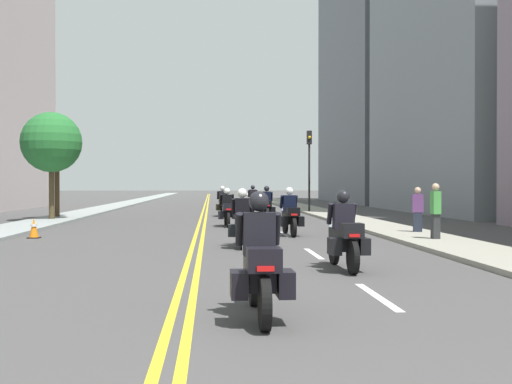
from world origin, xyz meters
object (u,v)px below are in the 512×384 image
(motorcycle_4, at_px, (227,210))
(motorcycle_1, at_px, (344,237))
(motorcycle_3, at_px, (290,216))
(street_tree_0, at_px, (57,150))
(motorcycle_2, at_px, (242,223))
(motorcycle_5, at_px, (267,207))
(motorcycle_0, at_px, (260,267))
(traffic_cone_0, at_px, (34,228))
(motorcycle_6, at_px, (223,204))
(traffic_light_far, at_px, (309,157))
(motorcycle_7, at_px, (253,201))
(pedestrian_0, at_px, (436,212))
(street_tree_1, at_px, (51,143))
(pedestrian_1, at_px, (418,211))

(motorcycle_4, bearing_deg, motorcycle_1, -84.17)
(motorcycle_3, height_order, street_tree_0, street_tree_0)
(motorcycle_2, bearing_deg, motorcycle_5, 84.31)
(motorcycle_0, bearing_deg, traffic_cone_0, 115.50)
(motorcycle_6, distance_m, traffic_light_far, 6.82)
(motorcycle_2, bearing_deg, motorcycle_3, 67.18)
(motorcycle_0, xyz_separation_m, motorcycle_2, (0.23, 9.21, -0.01))
(motorcycle_5, relative_size, motorcycle_7, 1.02)
(traffic_cone_0, bearing_deg, motorcycle_6, 64.95)
(motorcycle_1, height_order, motorcycle_5, motorcycle_5)
(motorcycle_0, height_order, pedestrian_0, pedestrian_0)
(pedestrian_0, bearing_deg, street_tree_0, -133.44)
(motorcycle_2, xyz_separation_m, motorcycle_3, (1.77, 3.76, 0.01))
(motorcycle_1, bearing_deg, street_tree_0, 115.64)
(traffic_cone_0, bearing_deg, traffic_light_far, 55.83)
(motorcycle_2, xyz_separation_m, street_tree_1, (-8.17, 12.67, 2.98))
(motorcycle_3, xyz_separation_m, pedestrian_0, (3.92, -2.84, 0.23))
(traffic_light_far, xyz_separation_m, street_tree_0, (-13.40, -5.40, 0.03))
(traffic_light_far, bearing_deg, motorcycle_1, -97.26)
(motorcycle_3, distance_m, traffic_light_far, 16.95)
(traffic_light_far, bearing_deg, motorcycle_3, -101.03)
(motorcycle_6, distance_m, traffic_cone_0, 14.69)
(motorcycle_4, height_order, traffic_light_far, traffic_light_far)
(motorcycle_3, height_order, pedestrian_0, pedestrian_0)
(motorcycle_3, relative_size, street_tree_1, 0.43)
(motorcycle_4, relative_size, motorcycle_6, 0.91)
(motorcycle_0, distance_m, traffic_light_far, 29.98)
(motorcycle_1, distance_m, street_tree_0, 22.21)
(motorcycle_3, xyz_separation_m, pedestrian_1, (4.27, -0.16, 0.17))
(motorcycle_2, distance_m, pedestrian_1, 7.04)
(traffic_cone_0, bearing_deg, pedestrian_1, 1.04)
(motorcycle_2, bearing_deg, pedestrian_1, 33.19)
(motorcycle_1, xyz_separation_m, motorcycle_6, (-2.02, 21.43, -0.01))
(pedestrian_1, bearing_deg, motorcycle_1, 73.83)
(traffic_light_far, height_order, street_tree_1, street_tree_1)
(motorcycle_6, relative_size, pedestrian_0, 1.31)
(motorcycle_0, relative_size, street_tree_0, 0.49)
(motorcycle_2, xyz_separation_m, motorcycle_7, (1.69, 21.33, 0.02))
(street_tree_0, bearing_deg, motorcycle_3, -47.25)
(motorcycle_4, relative_size, traffic_cone_0, 3.23)
(motorcycle_1, xyz_separation_m, street_tree_1, (-9.97, 17.41, 2.97))
(motorcycle_7, relative_size, traffic_cone_0, 3.33)
(motorcycle_1, xyz_separation_m, motorcycle_3, (-0.03, 8.50, -0.00))
(motorcycle_0, distance_m, street_tree_0, 25.51)
(street_tree_0, distance_m, street_tree_1, 2.15)
(traffic_cone_0, height_order, street_tree_1, street_tree_1)
(motorcycle_5, relative_size, motorcycle_6, 0.95)
(motorcycle_7, xyz_separation_m, street_tree_0, (-10.12, -6.54, 2.72))
(traffic_light_far, relative_size, pedestrian_0, 2.82)
(traffic_cone_0, bearing_deg, motorcycle_0, -63.76)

